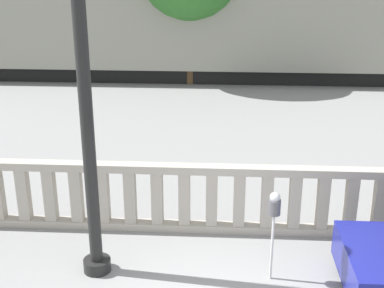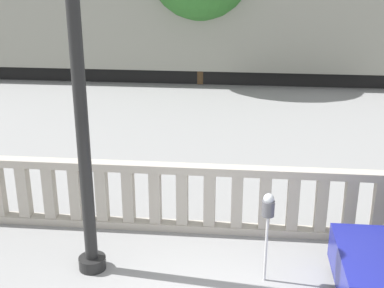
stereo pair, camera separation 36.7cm
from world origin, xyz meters
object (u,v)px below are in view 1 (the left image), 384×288
lamppost (85,95)px  train_near (116,26)px  parking_meter (274,210)px  train_far (163,1)px

lamppost → train_near: (-2.21, 13.36, -0.93)m
parking_meter → train_far: bearing=100.0°
lamppost → parking_meter: 3.21m
parking_meter → train_near: 14.32m
train_near → train_far: train_near is taller
train_near → train_far: size_ratio=1.31×
lamppost → parking_meter: bearing=-1.1°
parking_meter → train_far: size_ratio=0.07×
lamppost → train_near: size_ratio=0.18×
train_near → train_far: (0.51, 11.64, -0.21)m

